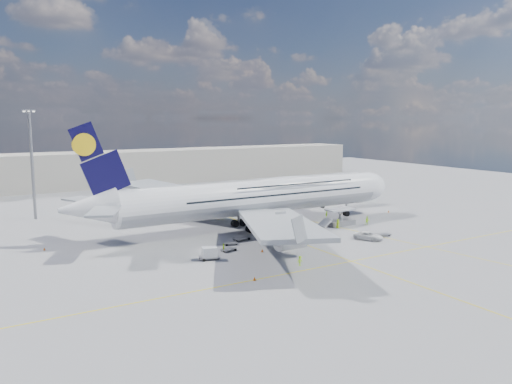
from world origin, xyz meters
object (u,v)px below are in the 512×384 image
jet_bridge (333,182)px  cone_wing_left_outer (163,212)px  dolly_nose_far (382,235)px  cone_wing_right_inner (262,250)px  cargo_loader (339,220)px  crew_wing (224,248)px  dolly_row_a (230,243)px  cone_wing_right_outer (254,279)px  service_van (368,236)px  cone_tail (44,249)px  crew_loader (367,221)px  airliner (259,196)px  light_mast (32,163)px  dolly_nose_near (320,234)px  crew_van (338,224)px  dolly_row_b (210,253)px  baggage_tug (286,245)px  catering_truck_inner (179,209)px  dolly_back (228,249)px  dolly_row_c (242,238)px  cone_wing_left_inner (179,217)px  cone_nose (389,211)px  crew_nose (327,213)px  crew_tug (300,261)px

jet_bridge → cone_wing_left_outer: size_ratio=37.52×
dolly_nose_far → cone_wing_right_inner: (-26.87, 2.29, -0.08)m
cargo_loader → crew_wing: cargo_loader is taller
dolly_row_a → cone_wing_right_outer: cone_wing_right_outer is taller
service_van → cone_tail: bearing=129.7°
crew_loader → cone_tail: size_ratio=3.78×
airliner → crew_wing: airliner is taller
light_mast → crew_wing: 56.12m
dolly_nose_near → crew_van: size_ratio=1.44×
airliner → crew_wing: 21.92m
dolly_row_b → cone_tail: size_ratio=7.20×
baggage_tug → catering_truck_inner: catering_truck_inner is taller
jet_bridge → cone_wing_left_outer: bearing=159.3°
dolly_nose_near → service_van: (7.36, -5.93, -0.13)m
dolly_row_a → dolly_back: size_ratio=0.91×
dolly_back → service_van: service_van is taller
cargo_loader → dolly_row_c: cargo_loader is taller
cone_wing_right_outer → crew_van: bearing=32.0°
cone_wing_left_inner → cone_nose: bearing=-23.3°
cone_tail → cone_wing_left_outer: bearing=36.7°
crew_nose → cone_nose: size_ratio=3.48×
dolly_row_a → crew_loader: (34.39, -0.09, 0.67)m
dolly_nose_near → cone_tail: 51.36m
cone_nose → cone_tail: size_ratio=1.12×
airliner → dolly_back: 21.21m
catering_truck_inner → cone_wing_right_inner: bearing=-76.3°
dolly_row_b → dolly_back: 6.17m
crew_loader → crew_tug: (-31.14, -17.57, -0.15)m
airliner → catering_truck_inner: (-10.81, 18.73, -4.83)m
baggage_tug → dolly_row_c: bearing=115.0°
dolly_row_a → service_van: size_ratio=0.50×
baggage_tug → cone_wing_right_inner: baggage_tug is taller
dolly_row_b → cone_wing_left_inner: 36.93m
crew_nose → cone_tail: crew_nose is taller
crew_wing → cone_tail: crew_wing is taller
service_van → crew_wing: (-28.31, 6.52, -0.03)m
dolly_nose_far → dolly_nose_near: 12.90m
crew_loader → cone_wing_right_inner: (-31.96, -7.37, -0.68)m
crew_tug → cone_wing_right_outer: size_ratio=2.70×
baggage_tug → cone_tail: (-37.70, 21.74, -0.52)m
cargo_loader → crew_nose: size_ratio=4.31×
dolly_row_c → crew_nose: crew_nose is taller
airliner → crew_loader: size_ratio=41.06×
dolly_nose_far → cone_nose: (20.20, 17.94, -0.10)m
baggage_tug → cone_tail: 43.52m
light_mast → cone_wing_right_inner: 61.98m
catering_truck_inner → service_van: size_ratio=1.34×
dolly_nose_far → baggage_tug: (-22.10, 1.68, 0.39)m
jet_bridge → catering_truck_inner: 41.39m
jet_bridge → cone_wing_right_inner: bearing=-144.2°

